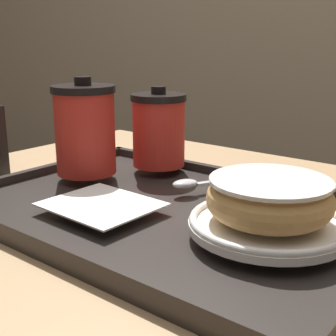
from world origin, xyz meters
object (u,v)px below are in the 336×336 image
object	(u,v)px
donut_chocolate_glazed	(269,198)
spoon	(197,183)
coffee_cup_front	(85,129)
coffee_cup_rear	(159,129)

from	to	relation	value
donut_chocolate_glazed	spoon	distance (m)	0.16
coffee_cup_front	spoon	xyz separation A→B (m)	(0.16, 0.05, -0.06)
coffee_cup_front	coffee_cup_rear	distance (m)	0.11
coffee_cup_rear	donut_chocolate_glazed	distance (m)	0.28
coffee_cup_front	spoon	world-z (taller)	coffee_cup_front
coffee_cup_rear	coffee_cup_front	bearing A→B (deg)	-119.29
coffee_cup_rear	spoon	size ratio (longest dim) A/B	0.96
coffee_cup_rear	donut_chocolate_glazed	xyz separation A→B (m)	(0.25, -0.13, -0.02)
coffee_cup_front	donut_chocolate_glazed	size ratio (longest dim) A/B	1.08
coffee_cup_front	coffee_cup_rear	size ratio (longest dim) A/B	1.14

